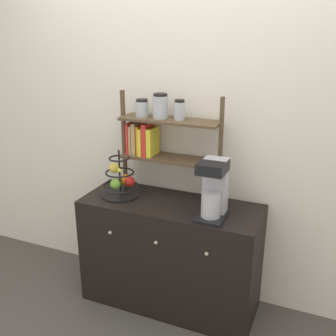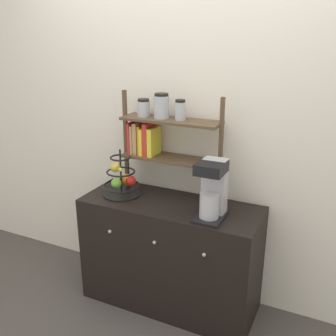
% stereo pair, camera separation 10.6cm
% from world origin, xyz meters
% --- Properties ---
extents(ground_plane, '(12.00, 12.00, 0.00)m').
position_xyz_m(ground_plane, '(0.00, 0.00, 0.00)').
color(ground_plane, '#47423D').
extents(wall_back, '(7.00, 0.05, 2.60)m').
position_xyz_m(wall_back, '(0.00, 0.51, 1.30)').
color(wall_back, silver).
rests_on(wall_back, ground_plane).
extents(sideboard, '(1.22, 0.48, 0.78)m').
position_xyz_m(sideboard, '(0.00, 0.23, 0.39)').
color(sideboard, black).
rests_on(sideboard, ground_plane).
extents(coffee_maker, '(0.17, 0.23, 0.37)m').
position_xyz_m(coffee_maker, '(0.31, 0.16, 0.97)').
color(coffee_maker, black).
rests_on(coffee_maker, sideboard).
extents(fruit_stand, '(0.26, 0.26, 0.33)m').
position_xyz_m(fruit_stand, '(-0.37, 0.22, 0.89)').
color(fruit_stand, black).
rests_on(fruit_stand, sideboard).
extents(shelf_hutch, '(0.72, 0.20, 0.71)m').
position_xyz_m(shelf_hutch, '(-0.15, 0.36, 1.22)').
color(shelf_hutch, brown).
rests_on(shelf_hutch, sideboard).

